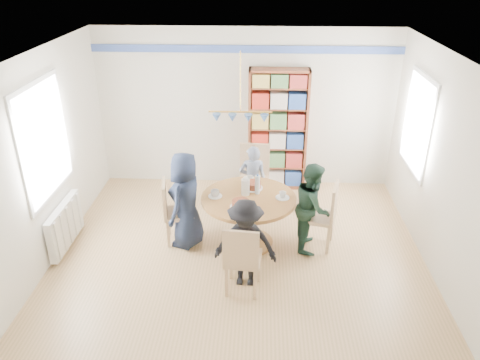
# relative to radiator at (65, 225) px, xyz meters

# --- Properties ---
(ground) EXTENTS (5.00, 5.00, 0.00)m
(ground) POSITION_rel_radiator_xyz_m (2.42, -0.30, -0.35)
(ground) COLOR tan
(room_shell) EXTENTS (5.00, 5.00, 5.00)m
(room_shell) POSITION_rel_radiator_xyz_m (2.16, 0.57, 1.30)
(room_shell) COLOR white
(room_shell) RESTS_ON ground
(radiator) EXTENTS (0.12, 1.00, 0.60)m
(radiator) POSITION_rel_radiator_xyz_m (0.00, 0.00, 0.00)
(radiator) COLOR silver
(radiator) RESTS_ON ground
(dining_table) EXTENTS (1.30, 1.30, 0.75)m
(dining_table) POSITION_rel_radiator_xyz_m (2.53, 0.19, 0.21)
(dining_table) COLOR #956030
(dining_table) RESTS_ON ground
(chair_left) EXTENTS (0.48, 0.48, 0.93)m
(chair_left) POSITION_rel_radiator_xyz_m (1.48, 0.23, 0.16)
(chair_left) COLOR tan
(chair_left) RESTS_ON ground
(chair_right) EXTENTS (0.53, 0.53, 0.97)m
(chair_right) POSITION_rel_radiator_xyz_m (3.58, 0.18, 0.19)
(chair_right) COLOR tan
(chair_right) RESTS_ON ground
(chair_far) EXTENTS (0.50, 0.50, 1.06)m
(chair_far) POSITION_rel_radiator_xyz_m (2.58, 1.25, 0.23)
(chair_far) COLOR tan
(chair_far) RESTS_ON ground
(chair_near) EXTENTS (0.46, 0.46, 0.95)m
(chair_near) POSITION_rel_radiator_xyz_m (2.49, -0.88, 0.17)
(chair_near) COLOR tan
(chair_near) RESTS_ON ground
(person_left) EXTENTS (0.62, 0.77, 1.38)m
(person_left) POSITION_rel_radiator_xyz_m (1.67, 0.17, 0.34)
(person_left) COLOR #161E31
(person_left) RESTS_ON ground
(person_right) EXTENTS (0.54, 0.66, 1.26)m
(person_right) POSITION_rel_radiator_xyz_m (3.40, 0.17, 0.28)
(person_right) COLOR #183125
(person_right) RESTS_ON ground
(person_far) EXTENTS (0.43, 0.30, 1.15)m
(person_far) POSITION_rel_radiator_xyz_m (2.57, 1.05, 0.22)
(person_far) COLOR gray
(person_far) RESTS_ON ground
(person_near) EXTENTS (0.79, 0.49, 1.17)m
(person_near) POSITION_rel_radiator_xyz_m (2.52, -0.69, 0.23)
(person_near) COLOR black
(person_near) RESTS_ON ground
(bookshelf) EXTENTS (0.99, 0.30, 2.08)m
(bookshelf) POSITION_rel_radiator_xyz_m (2.96, 2.04, 0.67)
(bookshelf) COLOR brown
(bookshelf) RESTS_ON ground
(tableware) EXTENTS (1.11, 1.11, 0.29)m
(tableware) POSITION_rel_radiator_xyz_m (2.51, 0.21, 0.46)
(tableware) COLOR white
(tableware) RESTS_ON dining_table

